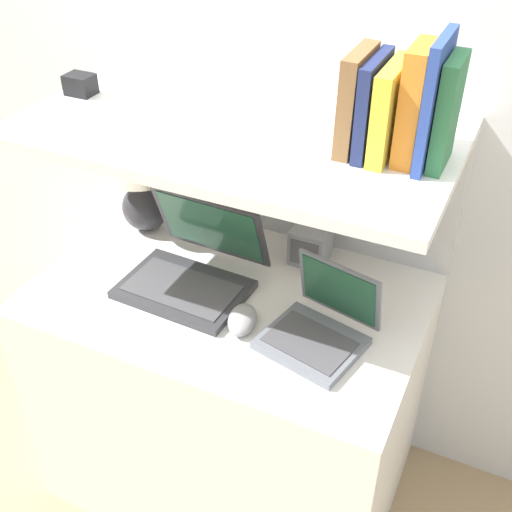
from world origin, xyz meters
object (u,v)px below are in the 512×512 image
laptop_small (320,327)px  computer_mouse (242,320)px  book_green (448,114)px  laptop_large (193,268)px  book_orange (415,105)px  book_blue (434,102)px  book_yellow (390,111)px  table_lamp (141,171)px  shelf_gadget (80,84)px  book_brown (356,101)px  router_box (310,245)px  book_navy (372,106)px

laptop_small → computer_mouse: size_ratio=2.08×
book_green → laptop_large: bearing=-173.0°
laptop_large → book_orange: 0.71m
book_blue → book_yellow: (-0.08, 0.00, -0.03)m
table_lamp → shelf_gadget: 0.31m
book_orange → table_lamp: bearing=171.9°
book_blue → book_brown: 0.16m
laptop_small → computer_mouse: laptop_small is taller
computer_mouse → book_orange: (0.30, 0.17, 0.54)m
router_box → shelf_gadget: shelf_gadget is taller
computer_mouse → book_brown: (0.18, 0.17, 0.52)m
laptop_large → router_box: bearing=42.6°
book_orange → book_navy: 0.09m
table_lamp → computer_mouse: table_lamp is taller
computer_mouse → router_box: bearing=81.4°
table_lamp → book_blue: book_blue is taller
book_brown → book_blue: bearing=0.0°
table_lamp → laptop_small: (0.64, -0.24, -0.15)m
book_orange → book_blue: bearing=-0.0°
laptop_small → book_navy: size_ratio=1.34×
laptop_large → computer_mouse: bearing=-27.4°
laptop_small → book_navy: (0.03, 0.13, 0.50)m
book_navy → book_orange: bearing=0.0°
book_orange → laptop_small: bearing=-131.7°
book_brown → shelf_gadget: book_brown is taller
table_lamp → book_yellow: (0.70, -0.11, 0.35)m
laptop_large → book_navy: bearing=9.5°
book_blue → book_navy: 0.12m
laptop_large → book_orange: bearing=7.9°
router_box → book_green: size_ratio=0.48×
book_blue → book_orange: size_ratio=1.09×
table_lamp → book_blue: bearing=-7.7°
laptop_large → book_brown: bearing=10.4°
router_box → shelf_gadget: 0.72m
book_yellow → book_brown: size_ratio=0.91×
router_box → book_orange: (0.25, -0.15, 0.50)m
book_brown → book_green: bearing=0.0°
book_brown → book_orange: bearing=0.0°
book_yellow → book_brown: bearing=180.0°
computer_mouse → book_blue: book_blue is taller
router_box → book_green: (0.32, -0.15, 0.50)m
book_yellow → book_orange: bearing=0.0°
book_orange → book_brown: 0.12m
router_box → book_yellow: (0.21, -0.15, 0.48)m
laptop_small → book_blue: (0.15, 0.13, 0.53)m
book_green → book_navy: (-0.15, 0.00, -0.01)m
shelf_gadget → computer_mouse: bearing=-17.8°
computer_mouse → book_navy: (0.22, 0.17, 0.52)m
table_lamp → shelf_gadget: (-0.07, -0.11, 0.28)m
book_orange → shelf_gadget: book_orange is taller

